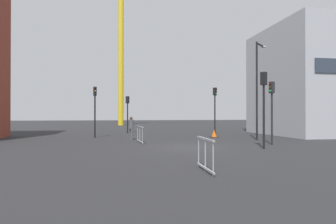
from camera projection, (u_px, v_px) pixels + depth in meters
name	position (u px, v px, depth m)	size (l,w,h in m)	color
ground	(189.00, 147.00, 17.16)	(160.00, 160.00, 0.00)	#28282B
office_block	(317.00, 82.00, 28.00)	(9.30, 10.21, 9.73)	#A8AAB2
construction_crane	(124.00, 27.00, 51.37)	(19.70, 5.64, 25.00)	yellow
streetlamp_tall	(258.00, 82.00, 22.05)	(1.29, 1.12, 7.10)	black
traffic_light_near	(215.00, 103.00, 27.53)	(0.36, 0.38, 4.28)	black
traffic_light_crosswalk	(95.00, 104.00, 23.97)	(0.29, 0.39, 4.03)	black
traffic_light_island	(264.00, 97.00, 16.28)	(0.34, 0.39, 4.12)	black
traffic_light_median	(127.00, 108.00, 29.96)	(0.38, 0.35, 3.64)	black
traffic_light_verge	(272.00, 102.00, 18.44)	(0.39, 0.35, 3.84)	#232326
pedestrian_walking	(131.00, 126.00, 21.93)	(0.34, 0.34, 1.69)	#4C4C51
safety_barrier_right_run	(140.00, 134.00, 19.73)	(0.21, 2.33, 1.08)	#9EA0A5
safety_barrier_mid_span	(205.00, 154.00, 9.86)	(0.09, 1.88, 1.08)	#9EA0A5
traffic_cone_striped	(214.00, 134.00, 24.57)	(0.61, 0.61, 0.61)	black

